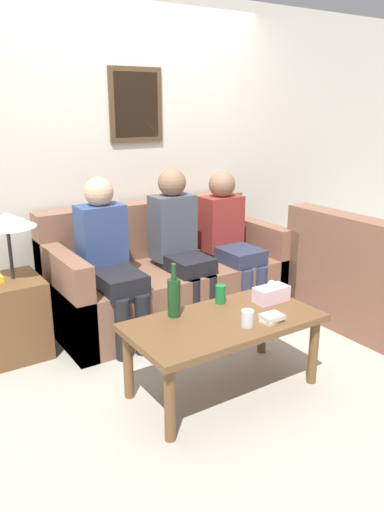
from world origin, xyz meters
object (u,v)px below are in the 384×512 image
object	(u,v)px
wine_bottle	(174,296)
person_left	(109,255)
couch_main	(165,278)
drinking_glass	(247,318)
person_middle	(180,240)
coffee_table	(224,329)
person_right	(230,235)

from	to	relation	value
wine_bottle	person_left	xyz separation A→B (m)	(-0.05, 0.84, 0.05)
couch_main	drinking_glass	xyz separation A→B (m)	(-0.25, -1.38, 0.21)
couch_main	person_middle	bearing A→B (deg)	-73.35
person_left	drinking_glass	bearing A→B (deg)	-74.78
coffee_table	person_middle	size ratio (longest dim) A/B	0.95
couch_main	wine_bottle	xyz separation A→B (m)	(-0.53, -1.02, 0.29)
couch_main	person_middle	distance (m)	0.39
person_left	wine_bottle	bearing A→B (deg)	-86.91
person_left	person_right	size ratio (longest dim) A/B	1.03
person_middle	drinking_glass	bearing A→B (deg)	-103.61
wine_bottle	person_middle	distance (m)	1.04
coffee_table	person_right	bearing A→B (deg)	51.51
couch_main	person_right	world-z (taller)	person_right
drinking_glass	person_middle	xyz separation A→B (m)	(0.30, 1.22, 0.15)
coffee_table	drinking_glass	world-z (taller)	drinking_glass
coffee_table	person_middle	xyz separation A→B (m)	(0.35, 1.07, 0.26)
wine_bottle	drinking_glass	size ratio (longest dim) A/B	3.41
coffee_table	wine_bottle	distance (m)	0.36
drinking_glass	person_left	bearing A→B (deg)	105.22
coffee_table	wine_bottle	size ratio (longest dim) A/B	3.51
coffee_table	drinking_glass	size ratio (longest dim) A/B	11.97
coffee_table	person_right	size ratio (longest dim) A/B	1.00
person_right	person_left	bearing A→B (deg)	-179.84
coffee_table	person_middle	bearing A→B (deg)	71.84
wine_bottle	couch_main	bearing A→B (deg)	62.57
couch_main	person_right	size ratio (longest dim) A/B	1.63
person_middle	person_right	xyz separation A→B (m)	(0.48, -0.03, -0.02)
couch_main	wine_bottle	size ratio (longest dim) A/B	5.76
drinking_glass	person_right	xyz separation A→B (m)	(0.78, 1.20, 0.12)
drinking_glass	person_right	size ratio (longest dim) A/B	0.08
coffee_table	drinking_glass	bearing A→B (deg)	-69.47
couch_main	person_right	distance (m)	0.65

